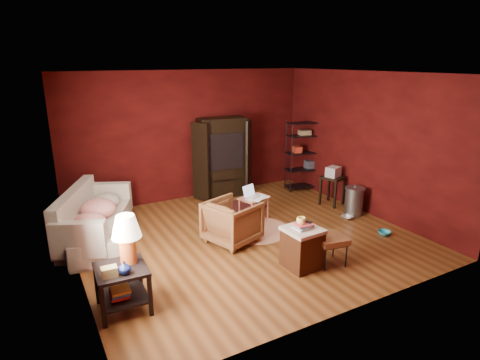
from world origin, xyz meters
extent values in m
cube|color=brown|center=(0.00, 0.00, -0.01)|extent=(5.50, 5.00, 0.02)
cube|color=white|center=(0.00, 0.00, 2.81)|extent=(5.50, 5.00, 0.02)
cube|color=#440B09|center=(0.00, 2.51, 1.40)|extent=(5.50, 0.02, 2.80)
cube|color=#440B09|center=(0.00, -2.51, 1.40)|extent=(5.50, 0.02, 2.80)
cube|color=#440B09|center=(-2.76, 0.00, 1.40)|extent=(0.02, 5.00, 2.80)
cube|color=#440B09|center=(2.76, 0.00, 1.40)|extent=(0.02, 5.00, 2.80)
cube|color=white|center=(-2.73, -1.00, 1.60)|extent=(0.02, 1.20, 1.40)
imported|color=beige|center=(-2.32, 1.02, 0.39)|extent=(0.97, 2.09, 0.79)
imported|color=black|center=(-0.29, -0.05, 0.41)|extent=(0.96, 0.99, 0.81)
imported|color=silver|center=(2.16, -0.23, 0.11)|extent=(0.23, 0.11, 0.22)
imported|color=teal|center=(2.23, -1.11, 0.11)|extent=(0.24, 0.14, 0.22)
imported|color=#0E1646|center=(-2.37, -1.28, 0.66)|extent=(0.19, 0.20, 0.15)
imported|color=#FFEE7C|center=(0.19, -1.31, 0.77)|extent=(0.14, 0.12, 0.13)
cube|color=black|center=(-2.38, -1.11, 0.56)|extent=(0.64, 0.64, 0.04)
cube|color=black|center=(-2.38, -1.11, 0.18)|extent=(0.59, 0.59, 0.03)
cube|color=black|center=(-2.67, -1.37, 0.28)|extent=(0.05, 0.05, 0.57)
cube|color=black|center=(-2.12, -1.40, 0.28)|extent=(0.05, 0.05, 0.57)
cube|color=black|center=(-2.64, -0.82, 0.28)|extent=(0.05, 0.05, 0.57)
cube|color=black|center=(-2.09, -0.85, 0.28)|extent=(0.05, 0.05, 0.57)
cylinder|color=#CD5C25|center=(-2.25, -1.02, 0.75)|extent=(0.21, 0.21, 0.34)
cone|color=#F2E5C6|center=(-2.25, -1.02, 1.06)|extent=(0.38, 0.38, 0.28)
cube|color=olive|center=(-2.54, -1.26, 0.64)|extent=(0.19, 0.13, 0.12)
cube|color=#C83238|center=(-2.43, -1.11, 0.23)|extent=(0.24, 0.29, 0.03)
cube|color=#3283C8|center=(-2.42, -1.11, 0.26)|extent=(0.24, 0.29, 0.03)
cube|color=#E1C14B|center=(-2.41, -1.11, 0.30)|extent=(0.24, 0.29, 0.03)
cube|color=beige|center=(-2.30, 1.03, 0.28)|extent=(1.51, 2.04, 0.40)
cube|color=beige|center=(-2.62, 1.17, 0.55)|extent=(0.95, 1.79, 0.79)
cube|color=beige|center=(-2.70, 0.17, 0.50)|extent=(0.80, 0.49, 0.55)
cube|color=beige|center=(-1.91, 1.88, 0.50)|extent=(0.80, 0.49, 0.55)
ellipsoid|color=red|center=(-2.49, 0.51, 0.60)|extent=(0.68, 0.68, 0.28)
ellipsoid|color=red|center=(-2.26, 1.01, 0.62)|extent=(0.76, 0.76, 0.32)
ellipsoid|color=beige|center=(-2.05, 1.46, 0.58)|extent=(0.63, 0.63, 0.26)
cube|color=#462110|center=(0.22, -1.32, 0.29)|extent=(0.51, 0.51, 0.58)
cube|color=beige|center=(0.22, -1.32, 0.60)|extent=(0.54, 0.54, 0.05)
cube|color=beige|center=(0.22, -1.32, 0.64)|extent=(0.29, 0.23, 0.02)
cube|color=#518ABD|center=(0.22, -1.32, 0.66)|extent=(0.30, 0.24, 0.02)
cube|color=#D85155|center=(0.22, -1.32, 0.69)|extent=(0.26, 0.20, 0.02)
cube|color=black|center=(0.31, -1.28, 0.71)|extent=(0.12, 0.18, 0.02)
cube|color=black|center=(0.65, -1.45, 0.41)|extent=(0.52, 0.52, 0.09)
cube|color=black|center=(0.65, -1.45, 0.36)|extent=(0.47, 0.47, 0.02)
cylinder|color=black|center=(0.45, -1.59, 0.18)|extent=(0.03, 0.03, 0.37)
cylinder|color=black|center=(0.80, -1.66, 0.18)|extent=(0.03, 0.03, 0.37)
cylinder|color=black|center=(0.51, -1.24, 0.18)|extent=(0.03, 0.03, 0.37)
cylinder|color=black|center=(0.86, -1.30, 0.18)|extent=(0.03, 0.03, 0.37)
cylinder|color=beige|center=(0.32, 0.18, 0.01)|extent=(1.58, 1.58, 0.01)
cube|color=#531616|center=(0.49, 1.18, 0.02)|extent=(1.40, 1.23, 0.01)
cube|color=#E88B6A|center=(0.52, 0.59, 0.46)|extent=(0.65, 0.55, 0.03)
cylinder|color=#E88B6A|center=(0.34, 0.36, 0.23)|extent=(0.04, 0.04, 0.46)
cylinder|color=#E88B6A|center=(0.80, 0.52, 0.23)|extent=(0.04, 0.04, 0.46)
cylinder|color=#E88B6A|center=(0.24, 0.66, 0.23)|extent=(0.04, 0.04, 0.46)
cylinder|color=#E88B6A|center=(0.69, 0.82, 0.23)|extent=(0.04, 0.04, 0.46)
cube|color=white|center=(0.51, 0.62, 0.48)|extent=(0.35, 0.29, 0.01)
cube|color=silver|center=(0.47, 0.71, 0.59)|extent=(0.30, 0.16, 0.20)
cube|color=white|center=(0.44, 0.47, 0.48)|extent=(0.31, 0.34, 0.00)
cube|color=white|center=(0.67, 0.56, 0.48)|extent=(0.24, 0.31, 0.00)
cube|color=black|center=(0.66, 2.28, 0.89)|extent=(1.10, 0.69, 1.78)
cube|color=black|center=(0.65, 2.18, 1.08)|extent=(0.89, 0.53, 0.80)
cube|color=black|center=(0.07, 2.09, 0.89)|extent=(0.24, 0.40, 1.69)
cube|color=black|center=(1.18, 1.94, 0.89)|extent=(0.32, 0.34, 1.69)
cube|color=#2B2E30|center=(0.65, 2.23, 0.99)|extent=(0.64, 0.54, 0.49)
cube|color=black|center=(0.62, 1.99, 0.99)|extent=(0.47, 0.07, 0.38)
cube|color=black|center=(0.65, 2.23, 0.42)|extent=(0.90, 0.58, 0.05)
cylinder|color=black|center=(2.13, 1.63, 0.81)|extent=(0.03, 0.03, 1.62)
cylinder|color=black|center=(2.87, 1.47, 0.81)|extent=(0.03, 0.03, 1.62)
cylinder|color=black|center=(2.20, 1.95, 0.81)|extent=(0.03, 0.03, 1.62)
cylinder|color=black|center=(2.94, 1.79, 0.81)|extent=(0.03, 0.03, 1.62)
cube|color=black|center=(2.54, 1.71, 0.09)|extent=(0.85, 0.50, 0.02)
cube|color=black|center=(2.54, 1.71, 0.50)|extent=(0.85, 0.50, 0.02)
cube|color=black|center=(2.54, 1.71, 0.90)|extent=(0.85, 0.50, 0.02)
cube|color=black|center=(2.54, 1.71, 1.31)|extent=(0.85, 0.50, 0.02)
cube|color=black|center=(2.54, 1.71, 1.60)|extent=(0.85, 0.50, 0.02)
cube|color=#A02C1A|center=(2.36, 1.75, 0.99)|extent=(0.22, 0.26, 0.14)
cube|color=#373542|center=(2.71, 1.67, 0.60)|extent=(0.27, 0.27, 0.18)
cube|color=#857150|center=(2.54, 1.71, 1.38)|extent=(0.30, 0.23, 0.11)
cube|color=black|center=(2.44, 0.55, 0.61)|extent=(0.53, 0.53, 0.04)
cube|color=black|center=(2.33, 0.33, 0.30)|extent=(0.05, 0.05, 0.61)
cube|color=black|center=(2.67, 0.44, 0.30)|extent=(0.05, 0.05, 0.61)
cube|color=black|center=(2.22, 0.66, 0.30)|extent=(0.05, 0.05, 0.61)
cube|color=black|center=(2.55, 0.78, 0.30)|extent=(0.05, 0.05, 0.61)
cube|color=#BBBABF|center=(2.44, 0.55, 0.73)|extent=(0.35, 0.31, 0.21)
cylinder|color=slate|center=(2.43, -0.12, 0.27)|extent=(0.38, 0.38, 0.54)
cylinder|color=slate|center=(2.43, -0.12, 0.56)|extent=(0.42, 0.42, 0.04)
sphere|color=slate|center=(2.43, -0.12, 0.59)|extent=(0.06, 0.06, 0.05)
camera|label=1|loc=(-3.20, -5.63, 3.02)|focal=30.00mm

